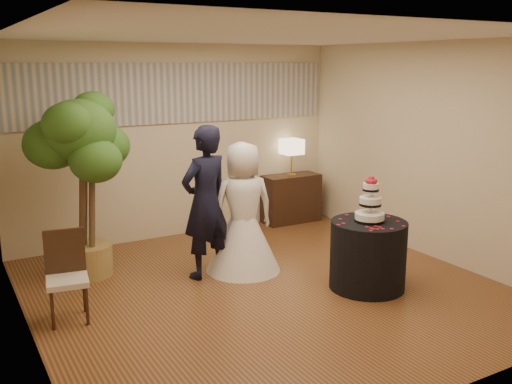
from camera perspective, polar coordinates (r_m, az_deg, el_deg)
floor at (r=6.59m, az=0.98°, el=-9.70°), size 5.00×5.00×0.00m
ceiling at (r=6.10m, az=1.09°, el=15.39°), size 5.00×5.00×0.00m
wall_back at (r=8.42m, az=-7.74°, el=4.99°), size 5.00×0.06×2.80m
wall_front at (r=4.30m, az=18.36°, el=-3.00°), size 5.00×0.06×2.80m
wall_left at (r=5.39m, az=-22.46°, el=-0.21°), size 0.06×5.00×2.80m
wall_right at (r=7.76m, az=17.14°, el=3.90°), size 0.06×5.00×2.80m
mural_border at (r=8.33m, az=-7.83°, el=9.75°), size 4.90×0.02×0.85m
groom at (r=6.75m, az=-5.08°, el=-1.03°), size 0.76×0.60×1.83m
bride at (r=6.94m, az=-1.32°, el=-1.53°), size 1.04×1.04×1.61m
cake_table at (r=6.64m, az=11.12°, el=-6.18°), size 0.93×0.93×0.79m
wedding_cake at (r=6.46m, az=11.37°, el=-0.68°), size 0.33×0.33×0.52m
console at (r=9.23m, az=3.52°, el=-0.64°), size 0.93×0.43×0.77m
table_lamp at (r=9.10m, az=3.58°, el=3.50°), size 0.30×0.30×0.58m
ficus_tree at (r=7.01m, az=-16.97°, el=0.68°), size 1.39×1.39×2.24m
side_chair at (r=5.97m, az=-18.37°, el=-8.17°), size 0.48×0.49×0.90m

